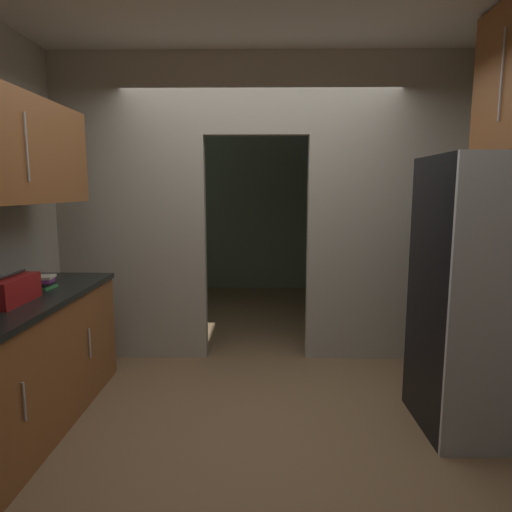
{
  "coord_description": "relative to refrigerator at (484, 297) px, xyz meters",
  "views": [
    {
      "loc": [
        0.01,
        -2.87,
        1.6
      ],
      "look_at": [
        -0.03,
        0.43,
        1.11
      ],
      "focal_mm": 30.99,
      "sensor_mm": 36.0,
      "label": 1
    }
  ],
  "objects": [
    {
      "name": "kitchen_partition",
      "position": [
        -1.46,
        1.28,
        0.58
      ],
      "size": [
        3.78,
        0.12,
        2.82
      ],
      "color": "#ADA899",
      "rests_on": "ground"
    },
    {
      "name": "adjoining_room_shell",
      "position": [
        -1.47,
        3.41,
        0.5
      ],
      "size": [
        3.78,
        3.14,
        2.82
      ],
      "color": "slate",
      "rests_on": "ground"
    },
    {
      "name": "book_stack",
      "position": [
        -3.04,
        0.26,
        0.03
      ],
      "size": [
        0.15,
        0.18,
        0.09
      ],
      "color": "#388C47",
      "rests_on": "lower_cabinet_run"
    },
    {
      "name": "ground",
      "position": [
        -1.47,
        0.02,
        -0.91
      ],
      "size": [
        20.0,
        20.0,
        0.0
      ],
      "primitive_type": "plane",
      "color": "brown"
    },
    {
      "name": "lower_cabinet_run",
      "position": [
        -3.05,
        -0.16,
        -0.46
      ],
      "size": [
        0.63,
        2.09,
        0.9
      ],
      "color": "brown",
      "rests_on": "ground"
    },
    {
      "name": "kitchen_overhead_slab",
      "position": [
        -1.47,
        0.4,
        1.94
      ],
      "size": [
        4.18,
        6.51,
        0.06
      ],
      "primitive_type": "cube",
      "color": "silver"
    },
    {
      "name": "refrigerator",
      "position": [
        0.0,
        0.0,
        0.0
      ],
      "size": [
        0.75,
        0.76,
        1.82
      ],
      "color": "black",
      "rests_on": "ground"
    },
    {
      "name": "boombox",
      "position": [
        -3.02,
        -0.17,
        0.07
      ],
      "size": [
        0.16,
        0.42,
        0.19
      ],
      "color": "maroon",
      "rests_on": "lower_cabinet_run"
    }
  ]
}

